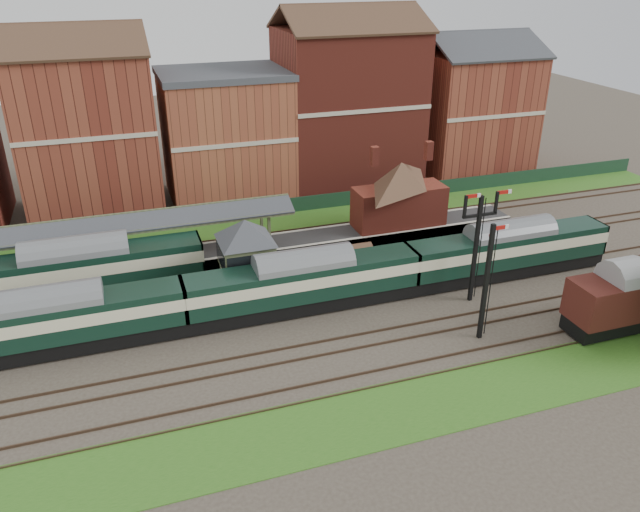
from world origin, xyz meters
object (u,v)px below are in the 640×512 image
object	(u,v)px
semaphore_bracket	(477,241)
platform_railcar	(79,271)
signal_box	(246,256)
goods_van_a	(618,300)
dmu_train	(304,282)

from	to	relation	value
semaphore_bracket	platform_railcar	xyz separation A→B (m)	(-26.47, 9.00, -2.29)
semaphore_bracket	platform_railcar	size ratio (longest dim) A/B	0.47
platform_railcar	semaphore_bracket	bearing A→B (deg)	-18.78
signal_box	goods_van_a	xyz separation A→B (m)	(21.86, -12.25, -0.94)
dmu_train	goods_van_a	xyz separation A→B (m)	(18.62, -9.00, 0.03)
platform_railcar	signal_box	bearing A→B (deg)	-15.88
platform_railcar	goods_van_a	xyz separation A→B (m)	(33.29, -15.50, -0.10)
semaphore_bracket	dmu_train	distance (m)	12.29
dmu_train	goods_van_a	bearing A→B (deg)	-25.80
signal_box	semaphore_bracket	world-z (taller)	semaphore_bracket
signal_box	dmu_train	bearing A→B (deg)	-45.04
signal_box	goods_van_a	size ratio (longest dim) A/B	0.91
signal_box	semaphore_bracket	xyz separation A→B (m)	(15.04, -5.75, 1.44)
semaphore_bracket	dmu_train	size ratio (longest dim) A/B	0.17
platform_railcar	goods_van_a	bearing A→B (deg)	-24.97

